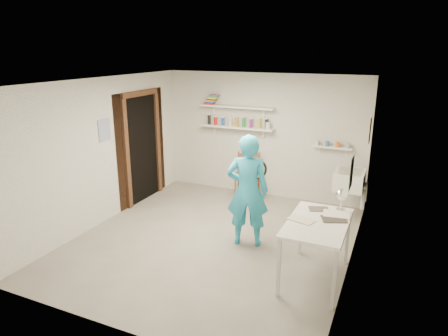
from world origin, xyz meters
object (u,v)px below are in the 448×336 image
at_px(man, 247,191).
at_px(wall_clock, 257,169).
at_px(wooden_chair, 247,174).
at_px(work_table, 316,251).
at_px(belfast_sink, 349,180).
at_px(desk_lamp, 342,195).

bearing_deg(man, wall_clock, -121.70).
height_order(man, wall_clock, man).
distance_m(man, wooden_chair, 1.90).
height_order(man, work_table, man).
distance_m(belfast_sink, wall_clock, 1.87).
height_order(wall_clock, wooden_chair, wall_clock).
distance_m(belfast_sink, man, 2.02).
relative_size(wall_clock, wooden_chair, 0.30).
distance_m(belfast_sink, desk_lamp, 1.70).
distance_m(belfast_sink, work_table, 2.17).
bearing_deg(desk_lamp, wooden_chair, 137.51).
distance_m(wall_clock, work_table, 1.51).
bearing_deg(belfast_sink, wall_clock, -130.72).
bearing_deg(wall_clock, work_table, -51.27).
xyz_separation_m(wall_clock, wooden_chair, (-0.72, 1.53, -0.62)).
relative_size(work_table, desk_lamp, 8.00).
relative_size(wooden_chair, work_table, 0.84).
height_order(wooden_chair, desk_lamp, desk_lamp).
xyz_separation_m(wooden_chair, desk_lamp, (1.99, -1.82, 0.51)).
xyz_separation_m(belfast_sink, man, (-1.25, -1.59, 0.14)).
bearing_deg(work_table, wall_clock, 144.58).
xyz_separation_m(wall_clock, work_table, (1.08, -0.77, -0.73)).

